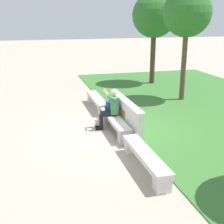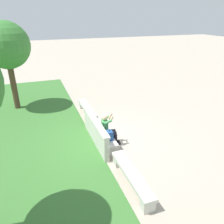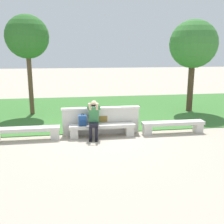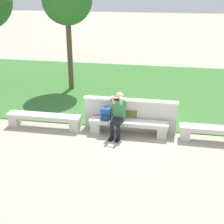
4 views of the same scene
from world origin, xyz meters
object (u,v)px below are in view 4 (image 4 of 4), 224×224
(bench_mid, at_px, (221,132))
(tree_right_background, at_px, (67,0))
(bench_main, at_px, (44,119))
(person_photographer, at_px, (118,112))
(bench_near, at_px, (128,125))
(backpack, at_px, (106,114))

(bench_mid, bearing_deg, tree_right_background, 145.75)
(bench_main, height_order, tree_right_background, tree_right_background)
(bench_main, xyz_separation_m, person_photographer, (2.38, -0.08, 0.43))
(bench_near, bearing_deg, bench_mid, 0.00)
(backpack, bearing_deg, bench_near, 1.34)
(bench_main, distance_m, bench_near, 2.68)
(person_photographer, height_order, backpack, person_photographer)
(bench_near, height_order, person_photographer, person_photographer)
(person_photographer, bearing_deg, tree_right_background, 124.28)
(bench_mid, relative_size, tree_right_background, 0.51)
(person_photographer, xyz_separation_m, backpack, (-0.39, 0.06, -0.11))
(bench_main, xyz_separation_m, bench_near, (2.68, 0.00, 0.00))
(person_photographer, height_order, tree_right_background, tree_right_background)
(bench_mid, distance_m, backpack, 3.38)
(bench_mid, height_order, backpack, backpack)
(bench_near, distance_m, person_photographer, 0.53)
(bench_main, height_order, person_photographer, person_photographer)
(bench_mid, relative_size, backpack, 5.53)
(bench_main, bearing_deg, person_photographer, -1.84)
(bench_mid, xyz_separation_m, person_photographer, (-2.98, -0.08, 0.43))
(bench_near, distance_m, tree_right_background, 5.88)
(bench_main, relative_size, person_photographer, 1.79)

